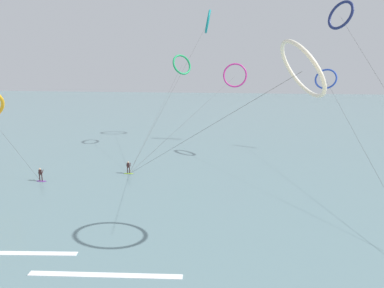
{
  "coord_description": "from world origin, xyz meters",
  "views": [
    {
      "loc": [
        4.88,
        -10.03,
        13.18
      ],
      "look_at": [
        0.0,
        19.39,
        6.41
      ],
      "focal_mm": 29.25,
      "sensor_mm": 36.0,
      "label": 1
    }
  ],
  "objects_px": {
    "kite_navy": "(341,15)",
    "surfer_lime": "(128,168)",
    "surfer_violet": "(41,176)",
    "kite_cobalt": "(326,79)",
    "kite_teal": "(208,22)",
    "kite_ivory": "(302,70)",
    "kite_emerald": "(182,65)",
    "kite_magenta": "(235,75)"
  },
  "relations": [
    {
      "from": "kite_magenta",
      "to": "kite_navy",
      "type": "distance_m",
      "value": 20.28
    },
    {
      "from": "kite_emerald",
      "to": "kite_magenta",
      "type": "height_order",
      "value": "kite_emerald"
    },
    {
      "from": "kite_magenta",
      "to": "kite_teal",
      "type": "bearing_deg",
      "value": -135.46
    },
    {
      "from": "surfer_violet",
      "to": "kite_navy",
      "type": "bearing_deg",
      "value": -169.85
    },
    {
      "from": "surfer_lime",
      "to": "kite_teal",
      "type": "bearing_deg",
      "value": -131.85
    },
    {
      "from": "kite_cobalt",
      "to": "kite_ivory",
      "type": "distance_m",
      "value": 35.54
    },
    {
      "from": "kite_emerald",
      "to": "kite_ivory",
      "type": "relative_size",
      "value": 1.42
    },
    {
      "from": "surfer_lime",
      "to": "kite_navy",
      "type": "bearing_deg",
      "value": -172.99
    },
    {
      "from": "kite_magenta",
      "to": "kite_navy",
      "type": "xyz_separation_m",
      "value": [
        14.81,
        -11.08,
        8.32
      ]
    },
    {
      "from": "surfer_violet",
      "to": "kite_cobalt",
      "type": "xyz_separation_m",
      "value": [
        37.85,
        22.75,
        11.38
      ]
    },
    {
      "from": "kite_cobalt",
      "to": "kite_ivory",
      "type": "relative_size",
      "value": 1.94
    },
    {
      "from": "kite_ivory",
      "to": "surfer_violet",
      "type": "bearing_deg",
      "value": 52.79
    },
    {
      "from": "kite_ivory",
      "to": "kite_cobalt",
      "type": "bearing_deg",
      "value": -30.96
    },
    {
      "from": "surfer_lime",
      "to": "surfer_violet",
      "type": "distance_m",
      "value": 10.71
    },
    {
      "from": "kite_magenta",
      "to": "kite_cobalt",
      "type": "relative_size",
      "value": 0.59
    },
    {
      "from": "kite_magenta",
      "to": "kite_ivory",
      "type": "xyz_separation_m",
      "value": [
        5.51,
        -38.72,
        0.64
      ]
    },
    {
      "from": "kite_navy",
      "to": "kite_ivory",
      "type": "bearing_deg",
      "value": -53.49
    },
    {
      "from": "kite_emerald",
      "to": "kite_teal",
      "type": "relative_size",
      "value": 1.24
    },
    {
      "from": "kite_teal",
      "to": "kite_ivory",
      "type": "height_order",
      "value": "kite_teal"
    },
    {
      "from": "kite_navy",
      "to": "surfer_lime",
      "type": "bearing_deg",
      "value": -102.31
    },
    {
      "from": "kite_cobalt",
      "to": "surfer_lime",
      "type": "bearing_deg",
      "value": -125.19
    },
    {
      "from": "kite_teal",
      "to": "kite_cobalt",
      "type": "xyz_separation_m",
      "value": [
        19.78,
        1.04,
        -9.35
      ]
    },
    {
      "from": "kite_ivory",
      "to": "kite_navy",
      "type": "bearing_deg",
      "value": -33.71
    },
    {
      "from": "kite_teal",
      "to": "kite_ivory",
      "type": "xyz_separation_m",
      "value": [
        10.09,
        -33.13,
        -8.14
      ]
    },
    {
      "from": "surfer_lime",
      "to": "kite_emerald",
      "type": "height_order",
      "value": "kite_emerald"
    },
    {
      "from": "surfer_lime",
      "to": "kite_teal",
      "type": "xyz_separation_m",
      "value": [
        8.42,
        17.07,
        20.73
      ]
    },
    {
      "from": "kite_teal",
      "to": "kite_cobalt",
      "type": "height_order",
      "value": "kite_teal"
    },
    {
      "from": "kite_emerald",
      "to": "kite_navy",
      "type": "distance_m",
      "value": 30.59
    },
    {
      "from": "kite_cobalt",
      "to": "kite_ivory",
      "type": "xyz_separation_m",
      "value": [
        -9.69,
        -34.17,
        1.21
      ]
    },
    {
      "from": "kite_navy",
      "to": "kite_ivory",
      "type": "relative_size",
      "value": 1.7
    },
    {
      "from": "kite_magenta",
      "to": "surfer_lime",
      "type": "bearing_deg",
      "value": -125.98
    },
    {
      "from": "kite_magenta",
      "to": "surfer_violet",
      "type": "bearing_deg",
      "value": -135.82
    },
    {
      "from": "kite_emerald",
      "to": "surfer_lime",
      "type": "bearing_deg",
      "value": -139.54
    },
    {
      "from": "surfer_violet",
      "to": "kite_navy",
      "type": "xyz_separation_m",
      "value": [
        37.46,
        16.22,
        20.27
      ]
    },
    {
      "from": "kite_magenta",
      "to": "kite_ivory",
      "type": "distance_m",
      "value": 39.12
    },
    {
      "from": "surfer_violet",
      "to": "kite_ivory",
      "type": "bearing_deg",
      "value": 144.66
    },
    {
      "from": "kite_emerald",
      "to": "kite_ivory",
      "type": "height_order",
      "value": "kite_emerald"
    },
    {
      "from": "kite_emerald",
      "to": "kite_magenta",
      "type": "bearing_deg",
      "value": -65.97
    },
    {
      "from": "surfer_violet",
      "to": "kite_magenta",
      "type": "xyz_separation_m",
      "value": [
        22.65,
        27.3,
        11.95
      ]
    },
    {
      "from": "kite_magenta",
      "to": "kite_cobalt",
      "type": "height_order",
      "value": "kite_magenta"
    },
    {
      "from": "surfer_lime",
      "to": "kite_ivory",
      "type": "bearing_deg",
      "value": 123.46
    },
    {
      "from": "kite_cobalt",
      "to": "kite_ivory",
      "type": "bearing_deg",
      "value": -83.73
    }
  ]
}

